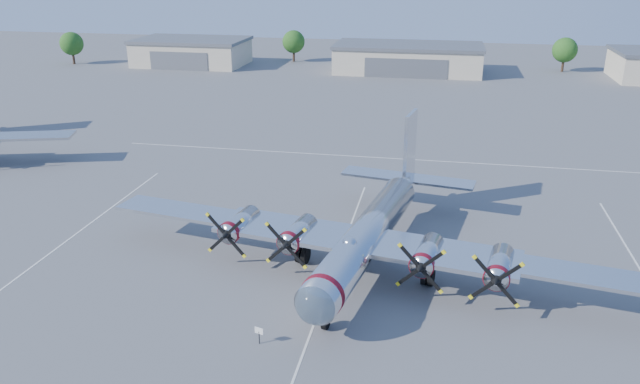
% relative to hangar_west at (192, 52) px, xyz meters
% --- Properties ---
extents(ground, '(260.00, 260.00, 0.00)m').
position_rel_hangar_west_xyz_m(ground, '(45.00, -81.96, -2.71)').
color(ground, '#5F5F62').
rests_on(ground, ground).
extents(parking_lines, '(60.00, 50.08, 0.01)m').
position_rel_hangar_west_xyz_m(parking_lines, '(45.00, -83.71, -2.71)').
color(parking_lines, silver).
rests_on(parking_lines, ground).
extents(hangar_west, '(22.60, 14.60, 5.40)m').
position_rel_hangar_west_xyz_m(hangar_west, '(0.00, 0.00, 0.00)').
color(hangar_west, beige).
rests_on(hangar_west, ground).
extents(hangar_center, '(28.60, 14.60, 5.40)m').
position_rel_hangar_west_xyz_m(hangar_center, '(45.00, -0.00, -0.00)').
color(hangar_center, beige).
rests_on(hangar_center, ground).
extents(tree_far_west, '(4.80, 4.80, 6.64)m').
position_rel_hangar_west_xyz_m(tree_far_west, '(-25.00, -3.96, 1.51)').
color(tree_far_west, '#382619').
rests_on(tree_far_west, ground).
extents(tree_west, '(4.80, 4.80, 6.64)m').
position_rel_hangar_west_xyz_m(tree_west, '(20.00, 8.04, 1.51)').
color(tree_west, '#382619').
rests_on(tree_west, ground).
extents(tree_east, '(4.80, 4.80, 6.64)m').
position_rel_hangar_west_xyz_m(tree_east, '(75.00, 6.04, 1.51)').
color(tree_east, '#382619').
rests_on(tree_east, ground).
extents(main_bomber_b29, '(44.15, 33.86, 8.86)m').
position_rel_hangar_west_xyz_m(main_bomber_b29, '(47.43, -82.98, -2.71)').
color(main_bomber_b29, silver).
rests_on(main_bomber_b29, ground).
extents(info_placard, '(0.56, 0.20, 1.09)m').
position_rel_hangar_west_xyz_m(info_placard, '(42.24, -94.56, -1.95)').
color(info_placard, black).
rests_on(info_placard, ground).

